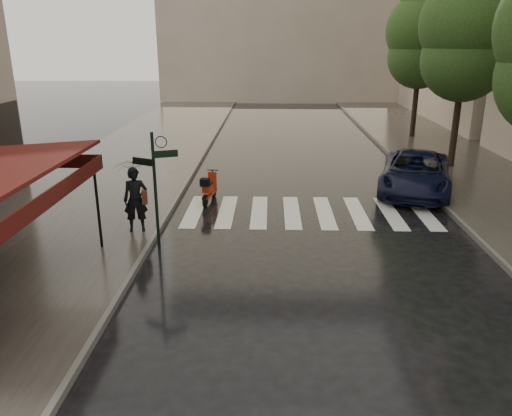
{
  "coord_description": "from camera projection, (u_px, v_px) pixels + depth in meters",
  "views": [
    {
      "loc": [
        1.75,
        -9.18,
        5.25
      ],
      "look_at": [
        1.41,
        2.23,
        1.4
      ],
      "focal_mm": 35.0,
      "sensor_mm": 36.0,
      "label": 1
    }
  ],
  "objects": [
    {
      "name": "curb_far",
      "position": [
        402.0,
        166.0,
        21.55
      ],
      "size": [
        0.12,
        60.0,
        0.16
      ],
      "primitive_type": "cube",
      "color": "#595651",
      "rests_on": "ground"
    },
    {
      "name": "parked_car",
      "position": [
        416.0,
        173.0,
        18.01
      ],
      "size": [
        3.72,
        5.56,
        1.42
      ],
      "primitive_type": "imported",
      "rotation": [
        0.0,
        0.0,
        -0.29
      ],
      "color": "black",
      "rests_on": "ground"
    },
    {
      "name": "curb_near",
      "position": [
        198.0,
        165.0,
        21.81
      ],
      "size": [
        0.12,
        60.0,
        0.16
      ],
      "primitive_type": "cube",
      "color": "#595651",
      "rests_on": "ground"
    },
    {
      "name": "tree_mid",
      "position": [
        467.0,
        31.0,
        19.73
      ],
      "size": [
        3.8,
        3.8,
        8.34
      ],
      "color": "black",
      "rests_on": "sidewalk_far"
    },
    {
      "name": "crosswalk",
      "position": [
        308.0,
        212.0,
        16.02
      ],
      "size": [
        7.85,
        3.2,
        0.01
      ],
      "color": "silver",
      "rests_on": "ground"
    },
    {
      "name": "scooter",
      "position": [
        209.0,
        189.0,
        16.88
      ],
      "size": [
        0.51,
        1.52,
        1.0
      ],
      "rotation": [
        0.0,
        0.0,
        -0.15
      ],
      "color": "black",
      "rests_on": "ground"
    },
    {
      "name": "ground",
      "position": [
        186.0,
        305.0,
        10.42
      ],
      "size": [
        120.0,
        120.0,
        0.0
      ],
      "primitive_type": "plane",
      "color": "black",
      "rests_on": "ground"
    },
    {
      "name": "sidewalk_near",
      "position": [
        128.0,
        165.0,
        21.9
      ],
      "size": [
        6.0,
        60.0,
        0.12
      ],
      "primitive_type": "cube",
      "color": "#38332D",
      "rests_on": "ground"
    },
    {
      "name": "pedestrian_with_umbrella",
      "position": [
        134.0,
        173.0,
        13.63
      ],
      "size": [
        1.28,
        1.3,
        2.54
      ],
      "rotation": [
        0.0,
        0.0,
        0.21
      ],
      "color": "black",
      "rests_on": "sidewalk_near"
    },
    {
      "name": "signpost",
      "position": [
        155.0,
        181.0,
        12.71
      ],
      "size": [
        1.17,
        0.29,
        3.1
      ],
      "color": "black",
      "rests_on": "ground"
    },
    {
      "name": "sidewalk_far",
      "position": [
        468.0,
        167.0,
        21.48
      ],
      "size": [
        5.5,
        60.0,
        0.12
      ],
      "primitive_type": "cube",
      "color": "#38332D",
      "rests_on": "ground"
    },
    {
      "name": "tree_far",
      "position": [
        422.0,
        36.0,
        26.4
      ],
      "size": [
        3.8,
        3.8,
        8.16
      ],
      "color": "black",
      "rests_on": "sidewalk_far"
    }
  ]
}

